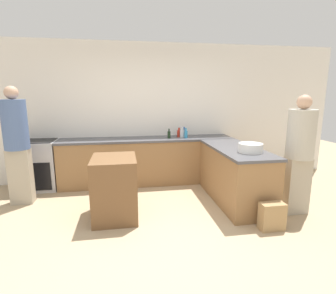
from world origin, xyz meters
TOP-DOWN VIEW (x-y plane):
  - ground_plane at (0.00, 0.00)m, footprint 14.00×14.00m
  - wall_back at (0.00, 2.25)m, footprint 8.00×0.06m
  - counter_back at (0.00, 1.93)m, footprint 3.31×0.62m
  - counter_peninsula at (1.31, 0.81)m, footprint 0.69×1.69m
  - range_oven at (-2.03, 1.93)m, footprint 0.74×0.59m
  - island_table at (-0.58, 0.53)m, footprint 0.60×0.74m
  - mixing_bowl at (1.37, 0.44)m, footprint 0.35×0.35m
  - hot_sauce_bottle at (0.64, 1.99)m, footprint 0.08×0.08m
  - wine_bottle_dark at (0.41, 1.85)m, footprint 0.06×0.06m
  - vinegar_bottle_clear at (0.68, 1.90)m, footprint 0.09×0.09m
  - water_bottle_blue at (0.75, 2.03)m, footprint 0.07×0.07m
  - dish_soap_bottle at (0.74, 1.83)m, footprint 0.06×0.06m
  - person_by_range at (-2.07, 1.27)m, footprint 0.36×0.36m
  - person_at_peninsula at (2.02, 0.24)m, footprint 0.38×0.38m
  - paper_bag at (1.41, -0.17)m, footprint 0.32×0.16m

SIDE VIEW (x-z plane):
  - ground_plane at x=0.00m, z-range 0.00..0.00m
  - paper_bag at x=1.41m, z-range 0.00..0.36m
  - island_table at x=-0.58m, z-range 0.00..0.87m
  - counter_back at x=0.00m, z-range 0.00..0.89m
  - counter_peninsula at x=1.31m, z-range 0.00..0.89m
  - range_oven at x=-2.03m, z-range 0.00..0.90m
  - person_at_peninsula at x=2.02m, z-range 0.07..1.78m
  - mixing_bowl at x=1.37m, z-range 0.89..1.02m
  - hot_sauce_bottle at x=0.64m, z-range 0.87..1.05m
  - wine_bottle_dark at x=0.41m, z-range 0.87..1.05m
  - water_bottle_blue at x=0.75m, z-range 0.87..1.06m
  - dish_soap_bottle at x=0.74m, z-range 0.87..1.06m
  - vinegar_bottle_clear at x=0.68m, z-range 0.87..1.08m
  - person_by_range at x=-2.07m, z-range 0.08..1.92m
  - wall_back at x=0.00m, z-range 0.00..2.70m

